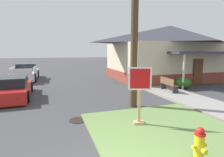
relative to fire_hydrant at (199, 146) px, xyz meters
name	(u,v)px	position (x,y,z in m)	size (l,w,h in m)	color
grass_corner_patch	(166,131)	(0.34, 1.75, -0.45)	(4.85, 4.87, 0.08)	#668447
sidewalk_strip	(174,94)	(3.96, 6.13, -0.43)	(2.20, 17.54, 0.12)	gray
fire_hydrant	(199,146)	(0.00, 0.00, 0.00)	(0.38, 0.34, 0.87)	black
stop_sign	(139,96)	(-0.27, 2.51, 0.61)	(0.76, 0.38, 2.04)	tan
manhole_cover	(78,120)	(-2.26, 3.73, -0.48)	(0.70, 0.70, 0.02)	black
parked_sedan_red	(13,89)	(-5.30, 8.36, 0.05)	(1.94, 4.51, 1.25)	red
pickup_truck_white	(26,73)	(-5.50, 15.61, 0.13)	(2.09, 5.20, 1.48)	silver
street_bench	(168,84)	(3.94, 6.70, 0.10)	(0.52, 1.59, 0.85)	brown
corner_house	(170,52)	(8.00, 12.30, 2.15)	(11.42, 9.20, 5.14)	brown
shrub_near_porch	(183,83)	(5.83, 7.60, -0.09)	(1.07, 1.07, 0.79)	#2D6A25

